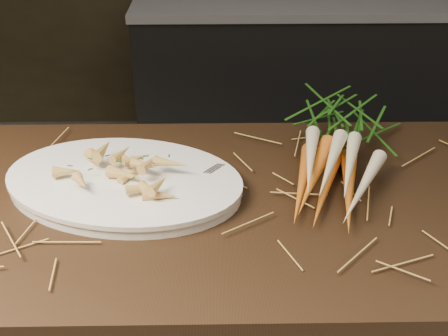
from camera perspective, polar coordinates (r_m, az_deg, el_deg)
The scene contains 6 objects.
back_counter at distance 3.11m, azimuth 8.54°, elevation 9.22°, with size 1.82×0.62×0.84m.
straw_bedding at distance 1.18m, azimuth 9.10°, elevation -2.58°, with size 1.40×0.60×0.02m, color #AA7E35, non-canonical shape.
root_veg_bunch at distance 1.31m, azimuth 11.41°, elevation 2.72°, with size 0.31×0.57×0.10m.
serving_platter at distance 1.21m, azimuth -10.12°, elevation -1.67°, with size 0.50×0.34×0.03m, color white, non-canonical shape.
roasted_veg_heap at distance 1.19m, azimuth -10.30°, elevation 0.01°, with size 0.25×0.18×0.06m, color #AC8742, non-canonical shape.
serving_fork at distance 1.13m, azimuth -2.14°, elevation -2.68°, with size 0.02×0.19×0.00m, color silver.
Camera 1 is at (-0.20, -0.67, 1.56)m, focal length 45.00 mm.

